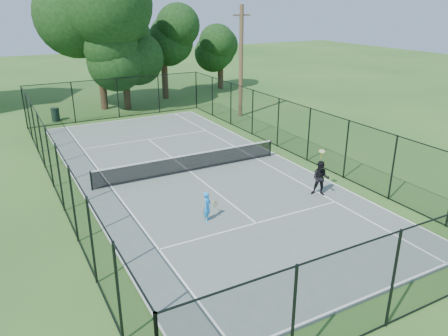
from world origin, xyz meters
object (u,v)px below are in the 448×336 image
player_blue (207,206)px  player_black (321,178)px  tennis_net (190,162)px  trash_bin_left (55,115)px  utility_pole (241,62)px  trash_bin_right (56,114)px

player_blue → player_black: player_black is taller
tennis_net → trash_bin_left: size_ratio=10.32×
player_blue → player_black: 5.60m
tennis_net → utility_pole: utility_pole is taller
trash_bin_left → player_blue: size_ratio=0.79×
trash_bin_right → trash_bin_left: bearing=-118.6°
trash_bin_right → player_blue: player_blue is taller
tennis_net → player_blue: (-1.59, -5.23, 0.10)m
tennis_net → player_blue: player_blue is taller
trash_bin_right → player_black: bearing=-67.1°
tennis_net → player_black: player_black is taller
utility_pole → trash_bin_right: bearing=157.1°
trash_bin_left → player_black: size_ratio=0.48×
trash_bin_left → trash_bin_right: (0.07, 0.12, -0.03)m
trash_bin_right → tennis_net: bearing=-73.1°
trash_bin_left → player_black: player_black is taller
player_blue → player_black: (5.59, -0.23, 0.19)m
trash_bin_left → trash_bin_right: 0.15m
trash_bin_left → player_blue: bearing=-81.7°
trash_bin_left → player_blue: player_blue is taller
trash_bin_left → trash_bin_right: trash_bin_left is taller
utility_pole → player_blue: bearing=-124.9°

